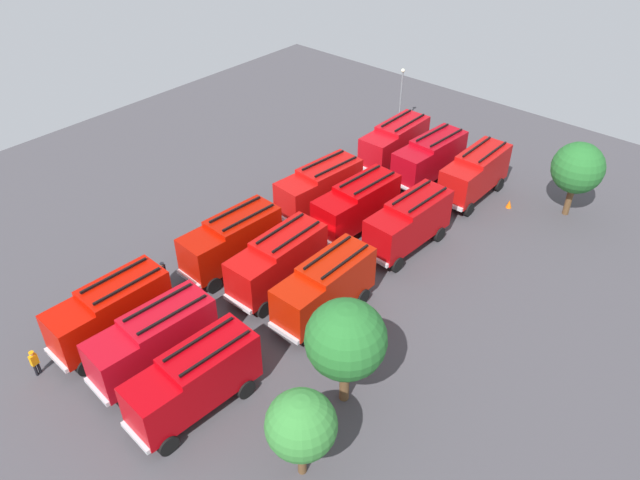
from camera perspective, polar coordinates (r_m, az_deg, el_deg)
ground_plane at (r=42.90m, az=-0.00°, el=-1.51°), size 64.60×64.60×0.00m
fire_truck_0 at (r=53.39m, az=6.97°, el=9.05°), size 7.22×2.79×3.88m
fire_truck_1 at (r=46.46m, az=-0.05°, el=4.94°), size 7.39×3.26×3.88m
fire_truck_2 at (r=41.18m, az=-8.26°, el=-0.02°), size 7.32×3.08×3.88m
fire_truck_3 at (r=37.38m, az=-18.98°, el=-6.29°), size 7.27×2.94×3.88m
fire_truck_4 at (r=51.37m, az=10.19°, el=7.59°), size 7.34×3.13×3.88m
fire_truck_5 at (r=44.49m, az=3.45°, el=3.33°), size 7.34×3.13×3.88m
fire_truck_6 at (r=39.06m, az=-3.95°, el=-1.95°), size 7.23×2.83×3.88m
fire_truck_7 at (r=34.92m, az=-15.29°, el=-8.99°), size 7.35×3.16×3.88m
fire_truck_8 at (r=49.87m, az=14.26°, el=6.09°), size 7.21×2.79×3.88m
fire_truck_9 at (r=42.98m, az=8.27°, el=1.68°), size 7.31×3.03×3.88m
fire_truck_10 at (r=37.01m, az=0.46°, el=-4.36°), size 7.20×2.76×3.88m
fire_truck_11 at (r=32.45m, az=-11.67°, el=-12.64°), size 7.34×3.11×3.88m
firefighter_0 at (r=41.34m, az=-14.41°, el=-2.91°), size 0.48×0.44×1.66m
firefighter_1 at (r=37.68m, az=-25.09°, el=-10.26°), size 0.45×0.30×1.71m
firefighter_2 at (r=49.80m, az=-1.04°, el=5.62°), size 0.44×0.28×1.69m
firefighter_3 at (r=46.00m, az=-4.83°, el=2.70°), size 0.47×0.36×1.71m
tree_0 at (r=49.07m, az=22.93°, el=6.20°), size 3.84×3.84×5.94m
tree_1 at (r=30.64m, az=2.42°, el=-9.29°), size 4.18×4.18×6.48m
tree_2 at (r=28.42m, az=-1.78°, el=-16.90°), size 3.32×3.32×5.14m
traffic_cone_0 at (r=57.69m, az=6.34°, el=9.16°), size 0.39×0.39×0.55m
traffic_cone_1 at (r=50.12m, az=17.24°, el=3.24°), size 0.45×0.45×0.65m
traffic_cone_2 at (r=51.01m, az=3.04°, el=5.55°), size 0.44×0.44×0.62m
lamppost at (r=59.72m, az=7.58°, el=13.42°), size 0.36×0.36×5.87m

